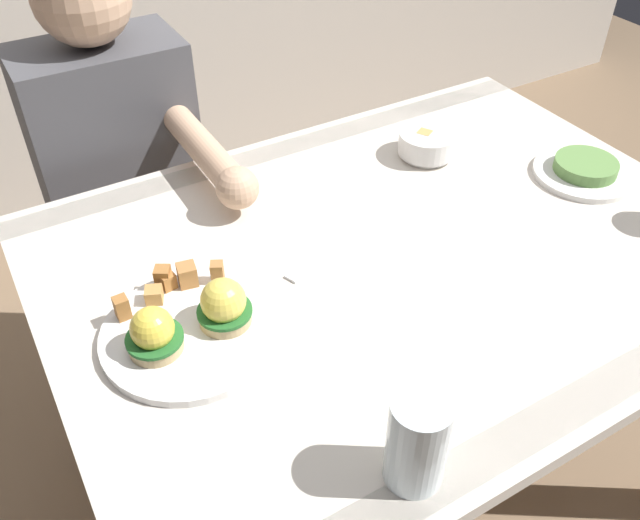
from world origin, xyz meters
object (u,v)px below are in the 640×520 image
Objects in this scene: fork at (315,260)px; side_plate at (585,170)px; fruit_bowl at (426,144)px; dining_table at (393,292)px; eggs_benedict_plate at (190,323)px; water_glass_near at (417,445)px; diner_person at (127,178)px.

side_plate is (0.60, -0.04, 0.01)m from fork.
dining_table is at bearing -135.79° from fruit_bowl.
eggs_benedict_plate is 0.39m from water_glass_near.
diner_person reaches higher than eggs_benedict_plate.
dining_table is 0.47m from side_plate.
fork is at bearing 163.16° from dining_table.
eggs_benedict_plate reaches higher than fruit_bowl.
eggs_benedict_plate is 2.25× the size of fruit_bowl.
water_glass_near reaches higher than side_plate.
dining_table is 0.18m from fork.
side_plate is at bearing 28.03° from water_glass_near.
side_plate is (0.46, -0.00, 0.12)m from dining_table.
diner_person is (-0.54, 0.38, -0.12)m from fruit_bowl.
eggs_benedict_plate is at bearing -177.96° from dining_table.
eggs_benedict_plate reaches higher than dining_table.
fruit_bowl is 0.11× the size of diner_person.
diner_person is at bearing 107.04° from fork.
fork is at bearing 175.81° from side_plate.
dining_table is 0.48m from water_glass_near.
diner_person is (-0.77, 0.60, -0.10)m from side_plate.
fork is (0.25, 0.06, -0.02)m from eggs_benedict_plate.
eggs_benedict_plate reaches higher than side_plate.
water_glass_near is at bearing -67.53° from eggs_benedict_plate.
water_glass_near is 0.99m from diner_person.
water_glass_near is at bearing -103.49° from fork.
fruit_bowl is at bearing 25.84° from fork.
fork is 1.10× the size of water_glass_near.
side_plate is at bearing -4.19° from fork.
fork is at bearing -72.96° from diner_person.
diner_person is (-0.17, 0.56, -0.09)m from fork.
side_plate is (0.23, -0.22, -0.02)m from fruit_bowl.
fruit_bowl is 0.79× the size of fork.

